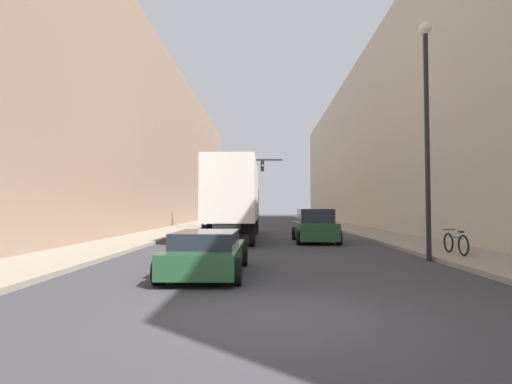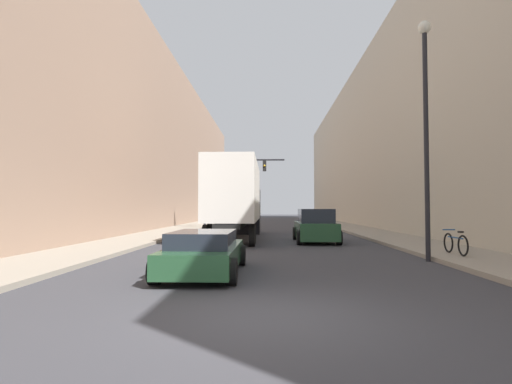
# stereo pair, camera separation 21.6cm
# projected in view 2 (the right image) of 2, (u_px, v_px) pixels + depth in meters

# --- Properties ---
(ground_plane) EXTENTS (200.00, 200.00, 0.00)m
(ground_plane) POSITION_uv_depth(u_px,v_px,m) (265.00, 317.00, 6.54)
(ground_plane) COLOR #38383D
(sidewalk_right) EXTENTS (3.13, 80.00, 0.15)m
(sidewalk_right) POSITION_uv_depth(u_px,v_px,m) (346.00, 227.00, 36.27)
(sidewalk_right) COLOR gray
(sidewalk_right) RESTS_ON ground
(sidewalk_left) EXTENTS (3.13, 80.00, 0.15)m
(sidewalk_left) POSITION_uv_depth(u_px,v_px,m) (192.00, 226.00, 36.74)
(sidewalk_left) COLOR gray
(sidewalk_left) RESTS_ON ground
(building_right) EXTENTS (6.00, 80.00, 15.78)m
(building_right) POSITION_uv_depth(u_px,v_px,m) (396.00, 141.00, 36.42)
(building_right) COLOR #BCB29E
(building_right) RESTS_ON ground
(building_left) EXTENTS (6.00, 80.00, 15.62)m
(building_left) POSITION_uv_depth(u_px,v_px,m) (144.00, 143.00, 37.20)
(building_left) COLOR #997A66
(building_left) RESTS_ON ground
(semi_truck) EXTENTS (2.46, 11.96, 4.25)m
(semi_truck) POSITION_uv_depth(u_px,v_px,m) (237.00, 198.00, 23.31)
(semi_truck) COLOR silver
(semi_truck) RESTS_ON ground
(sedan_car) EXTENTS (2.03, 4.50, 1.16)m
(sedan_car) POSITION_uv_depth(u_px,v_px,m) (204.00, 253.00, 10.82)
(sedan_car) COLOR #234C2D
(sedan_car) RESTS_ON ground
(suv_car) EXTENTS (2.14, 4.54, 1.73)m
(suv_car) POSITION_uv_depth(u_px,v_px,m) (315.00, 227.00, 20.75)
(suv_car) COLOR #234C2D
(suv_car) RESTS_ON ground
(traffic_signal_gantry) EXTENTS (6.82, 0.35, 6.13)m
(traffic_signal_gantry) POSITION_uv_depth(u_px,v_px,m) (227.00, 177.00, 33.68)
(traffic_signal_gantry) COLOR black
(traffic_signal_gantry) RESTS_ON ground
(street_lamp) EXTENTS (0.44, 0.44, 8.16)m
(street_lamp) POSITION_uv_depth(u_px,v_px,m) (426.00, 110.00, 13.49)
(street_lamp) COLOR black
(street_lamp) RESTS_ON ground
(parked_bicycle) EXTENTS (0.44, 1.83, 0.86)m
(parked_bicycle) POSITION_uv_depth(u_px,v_px,m) (455.00, 244.00, 14.01)
(parked_bicycle) COLOR black
(parked_bicycle) RESTS_ON sidewalk_right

